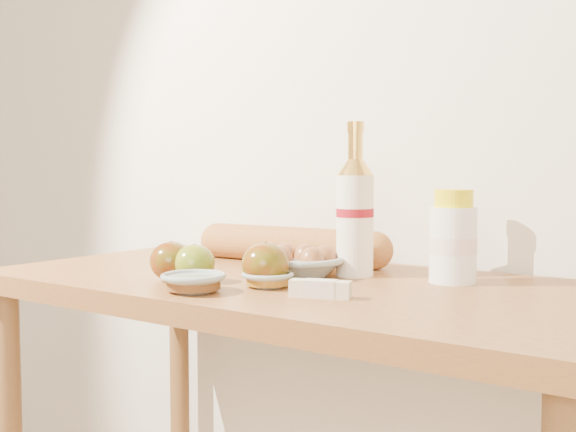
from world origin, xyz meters
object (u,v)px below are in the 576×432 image
(bourbon_bottle, at_px, (355,214))
(egg_bowl, at_px, (300,264))
(baguette, at_px, (291,245))
(table, at_px, (297,344))
(cream_bottle, at_px, (453,240))

(bourbon_bottle, xyz_separation_m, egg_bowl, (-0.08, -0.07, -0.10))
(bourbon_bottle, distance_m, baguette, 0.23)
(table, relative_size, bourbon_bottle, 4.06)
(cream_bottle, bearing_deg, bourbon_bottle, -161.98)
(bourbon_bottle, relative_size, egg_bowl, 1.44)
(cream_bottle, bearing_deg, table, -145.47)
(bourbon_bottle, height_order, egg_bowl, bourbon_bottle)
(table, bearing_deg, bourbon_bottle, 53.90)
(table, distance_m, cream_bottle, 0.35)
(cream_bottle, relative_size, egg_bowl, 0.82)
(table, xyz_separation_m, egg_bowl, (-0.01, 0.03, 0.15))
(egg_bowl, bearing_deg, baguette, 130.44)
(bourbon_bottle, xyz_separation_m, cream_bottle, (0.19, 0.03, -0.04))
(table, height_order, cream_bottle, cream_bottle)
(egg_bowl, bearing_deg, table, -65.87)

